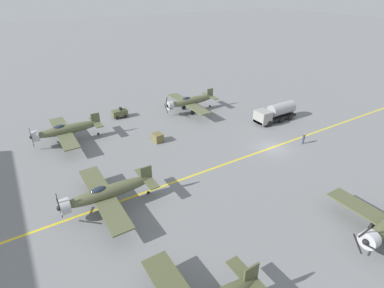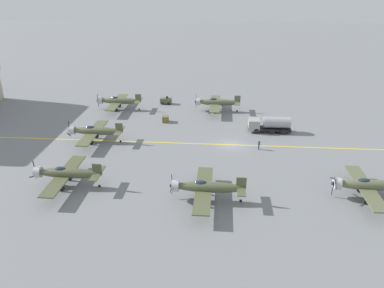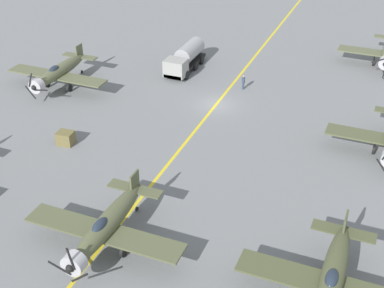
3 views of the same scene
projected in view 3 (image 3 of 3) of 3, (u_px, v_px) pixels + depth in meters
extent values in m
plane|color=slate|center=(216.00, 104.00, 58.04)|extent=(400.00, 400.00, 0.00)
cube|color=yellow|center=(216.00, 104.00, 58.04)|extent=(0.30, 160.00, 0.01)
cube|color=black|center=(382.00, 167.00, 45.23)|extent=(1.19, 0.06, 1.46)
cylinder|color=black|center=(375.00, 144.00, 48.99)|extent=(0.14, 0.14, 1.26)
cylinder|color=black|center=(374.00, 149.00, 49.32)|extent=(0.22, 0.90, 0.90)
ellipsoid|color=#5B6041|center=(60.00, 70.00, 60.80)|extent=(1.50, 9.50, 1.42)
cylinder|color=#B7B7BC|center=(37.00, 86.00, 57.29)|extent=(1.58, 0.90, 1.58)
ellipsoid|color=#232D3D|center=(54.00, 69.00, 59.61)|extent=(0.80, 1.70, 0.76)
cube|color=#5B6041|center=(57.00, 76.00, 60.38)|extent=(12.00, 2.10, 0.16)
cube|color=#5B6041|center=(80.00, 56.00, 63.95)|extent=(4.40, 1.10, 0.12)
cube|color=#5B6041|center=(79.00, 51.00, 63.61)|extent=(0.14, 1.30, 1.60)
sphere|color=black|center=(34.00, 88.00, 56.89)|extent=(0.56, 0.56, 0.56)
cube|color=black|center=(41.00, 90.00, 56.69)|extent=(1.75, 0.06, 0.42)
cube|color=black|center=(31.00, 92.00, 57.43)|extent=(1.22, 0.06, 1.44)
cube|color=black|center=(30.00, 80.00, 56.57)|extent=(0.75, 0.06, 1.69)
cylinder|color=black|center=(69.00, 83.00, 60.22)|extent=(0.14, 0.14, 1.26)
cylinder|color=black|center=(70.00, 88.00, 60.55)|extent=(0.22, 0.90, 0.90)
cylinder|color=black|center=(47.00, 79.00, 61.19)|extent=(0.14, 0.14, 1.26)
cylinder|color=black|center=(47.00, 84.00, 61.52)|extent=(0.22, 0.90, 0.90)
cylinder|color=black|center=(82.00, 72.00, 65.06)|extent=(0.12, 0.36, 0.36)
ellipsoid|color=#555B3C|center=(109.00, 222.00, 38.00)|extent=(1.50, 9.50, 1.42)
cylinder|color=#B7B7BC|center=(74.00, 263.00, 34.49)|extent=(1.58, 0.90, 1.58)
ellipsoid|color=#232D3D|center=(100.00, 226.00, 36.81)|extent=(0.80, 1.70, 0.76)
cube|color=#555B3C|center=(104.00, 232.00, 37.58)|extent=(12.00, 2.10, 0.16)
cube|color=#555B3C|center=(135.00, 189.00, 41.15)|extent=(4.40, 1.10, 0.12)
cube|color=#555B3C|center=(135.00, 182.00, 40.81)|extent=(0.14, 1.30, 1.60)
sphere|color=black|center=(70.00, 268.00, 34.09)|extent=(0.56, 0.56, 0.56)
cube|color=black|center=(59.00, 268.00, 34.50)|extent=(1.70, 0.06, 0.69)
cube|color=black|center=(71.00, 259.00, 33.59)|extent=(0.49, 0.06, 1.74)
cube|color=black|center=(80.00, 278.00, 34.18)|extent=(1.40, 0.06, 1.26)
cylinder|color=black|center=(123.00, 244.00, 37.42)|extent=(0.14, 0.14, 1.26)
cylinder|color=black|center=(124.00, 251.00, 37.75)|extent=(0.22, 0.90, 0.90)
cylinder|color=black|center=(86.00, 234.00, 38.39)|extent=(0.14, 0.14, 1.26)
cylinder|color=black|center=(87.00, 240.00, 38.72)|extent=(0.22, 0.90, 0.90)
cylinder|color=black|center=(137.00, 209.00, 42.25)|extent=(0.12, 0.36, 0.36)
ellipsoid|color=#4D5234|center=(333.00, 273.00, 33.76)|extent=(1.50, 9.50, 1.42)
ellipsoid|color=#232D3D|center=(332.00, 279.00, 32.56)|extent=(0.80, 1.70, 0.76)
cube|color=#4D5234|center=(331.00, 285.00, 33.33)|extent=(12.00, 2.10, 0.16)
cube|color=#4D5234|center=(344.00, 231.00, 36.91)|extent=(4.40, 1.10, 0.12)
cube|color=#4D5234|center=(345.00, 224.00, 36.57)|extent=(0.14, 1.30, 1.60)
cylinder|color=black|center=(306.00, 285.00, 34.15)|extent=(0.14, 0.14, 1.26)
cylinder|color=black|center=(340.00, 253.00, 38.01)|extent=(0.12, 0.36, 0.36)
cube|color=black|center=(379.00, 60.00, 62.31)|extent=(1.64, 0.06, 0.87)
cylinder|color=black|center=(374.00, 58.00, 66.55)|extent=(0.14, 0.14, 1.26)
cylinder|color=black|center=(373.00, 62.00, 66.88)|extent=(0.22, 0.90, 0.90)
cube|color=black|center=(185.00, 65.00, 65.73)|extent=(2.25, 8.00, 0.40)
cube|color=#999993|center=(176.00, 68.00, 62.97)|extent=(2.50, 2.08, 2.00)
cylinder|color=#9E9EA3|center=(190.00, 51.00, 66.09)|extent=(2.10, 4.96, 2.10)
cylinder|color=black|center=(187.00, 75.00, 63.45)|extent=(0.30, 1.00, 1.00)
cylinder|color=black|center=(168.00, 72.00, 64.22)|extent=(0.30, 1.00, 1.00)
cylinder|color=black|center=(196.00, 66.00, 65.73)|extent=(0.30, 1.00, 1.00)
cylinder|color=black|center=(178.00, 63.00, 66.49)|extent=(0.30, 1.00, 1.00)
cylinder|color=black|center=(202.00, 60.00, 67.37)|extent=(0.30, 1.00, 1.00)
cylinder|color=black|center=(184.00, 57.00, 68.14)|extent=(0.30, 1.00, 1.00)
cylinder|color=#334256|center=(243.00, 86.00, 61.08)|extent=(0.25, 0.25, 0.81)
cylinder|color=#334256|center=(243.00, 80.00, 60.69)|extent=(0.37, 0.37, 0.67)
sphere|color=tan|center=(244.00, 76.00, 60.46)|extent=(0.22, 0.22, 0.22)
cube|color=brown|center=(66.00, 138.00, 50.70)|extent=(1.63, 1.40, 1.27)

